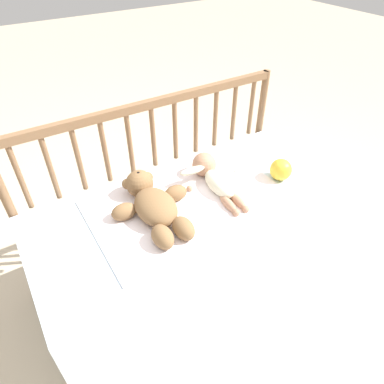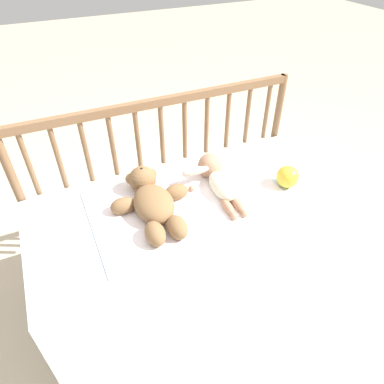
% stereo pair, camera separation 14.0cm
% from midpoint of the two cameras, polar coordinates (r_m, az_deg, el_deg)
% --- Properties ---
extents(ground_plane, '(12.00, 12.00, 0.00)m').
position_cam_midpoint_polar(ground_plane, '(1.82, 2.32, -14.47)').
color(ground_plane, '#C6B293').
extents(crib_mattress, '(1.34, 0.63, 0.52)m').
position_cam_midpoint_polar(crib_mattress, '(1.62, 2.56, -9.00)').
color(crib_mattress, silver).
rests_on(crib_mattress, ground_plane).
extents(crib_rail, '(1.34, 0.04, 0.85)m').
position_cam_midpoint_polar(crib_rail, '(1.63, -2.47, 7.63)').
color(crib_rail, brown).
rests_on(crib_rail, ground_plane).
extents(blanket, '(0.81, 0.50, 0.01)m').
position_cam_midpoint_polar(blanket, '(1.44, 2.19, -1.79)').
color(blanket, white).
rests_on(blanket, crib_mattress).
extents(teddy_bear, '(0.33, 0.42, 0.12)m').
position_cam_midpoint_polar(teddy_bear, '(1.38, -3.77, -1.53)').
color(teddy_bear, olive).
rests_on(teddy_bear, crib_mattress).
extents(baby, '(0.28, 0.38, 0.11)m').
position_cam_midpoint_polar(baby, '(1.51, 6.92, 2.12)').
color(baby, '#EAEACC').
rests_on(baby, crib_mattress).
extents(toy_ball, '(0.10, 0.10, 0.10)m').
position_cam_midpoint_polar(toy_ball, '(1.57, 18.12, 2.35)').
color(toy_ball, yellow).
rests_on(toy_ball, crib_mattress).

